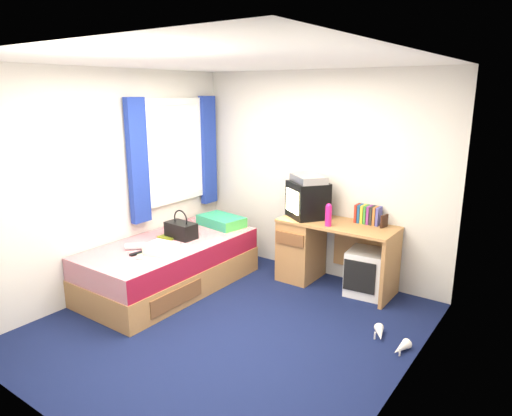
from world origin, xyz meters
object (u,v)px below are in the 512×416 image
Objects in this scene: picture_frame at (384,221)px; white_heels at (390,340)px; storage_cube at (367,272)px; water_bottle at (135,246)px; remote_control at (137,253)px; aerosol_can at (325,212)px; handbag at (181,230)px; colour_swatch_fan at (140,255)px; pink_water_bottle at (328,216)px; desk at (315,247)px; bed at (170,265)px; crt_tv at (308,200)px; vcr at (308,179)px; towel at (161,248)px; magazine at (172,236)px; pillow at (221,221)px.

white_heels is (0.47, -0.99, -0.78)m from picture_frame.
storage_cube is at bearing 124.03° from white_heels.
water_bottle is 0.16m from remote_control.
water_bottle is (-1.43, -1.52, -0.26)m from aerosol_can.
colour_swatch_fan is at bearing -79.84° from handbag.
desk is at bearing 143.79° from pink_water_bottle.
bed is at bearing 100.30° from colour_swatch_fan.
crt_tv is 0.25m from vcr.
storage_cube is 1.67× the size of towel.
remote_control is (0.13, -0.09, -0.03)m from water_bottle.
pink_water_bottle is (0.36, -0.18, -0.10)m from crt_tv.
desk reaches higher than magazine.
handbag is 0.95× the size of white_heels.
towel is (-1.27, -1.24, -0.27)m from pink_water_bottle.
picture_frame is 2.58m from colour_swatch_fan.
desk is 2.34× the size of crt_tv.
storage_cube is at bearing -119.94° from picture_frame.
desk is 0.44m from aerosol_can.
pink_water_bottle is 0.74× the size of towel.
picture_frame is at bearing 31.66° from handbag.
handbag reaches higher than water_bottle.
remote_control is at bearing -33.05° from water_bottle.
aerosol_can is at bearing 8.99° from desk.
vcr is (-0.76, 0.00, 0.95)m from storage_cube.
crt_tv is at bearing 51.10° from water_bottle.
colour_swatch_fan is (0.09, -0.49, 0.28)m from bed.
aerosol_can is (0.21, 0.02, -0.12)m from crt_tv.
colour_swatch_fan is at bearing -84.33° from vcr.
handbag is (-0.07, -0.63, 0.04)m from pillow.
colour_swatch_fan is (-0.11, -0.19, -0.04)m from towel.
pillow is at bearing -125.39° from vcr.
picture_frame is 0.70× the size of water_bottle.
colour_swatch_fan is (-1.14, -1.61, 0.14)m from desk.
pillow reaches higher than bed.
pink_water_bottle is at bearing 32.73° from bed.
remote_control is at bearing 166.35° from colour_swatch_fan.
bed is 2.40m from picture_frame.
aerosol_can is at bearing 33.95° from magazine.
pink_water_bottle is 0.79× the size of magazine.
colour_swatch_fan is at bearing -88.19° from crt_tv.
pillow is 1.12m from towel.
picture_frame reaches higher than water_bottle.
white_heels is at bearing 2.01° from magazine.
aerosol_can reaches higher than magazine.
pillow reaches higher than colour_swatch_fan.
picture_frame is 0.50× the size of magazine.
picture_frame reaches higher than white_heels.
white_heels is (2.42, 0.73, -0.51)m from remote_control.
vcr reaches higher than picture_frame.
handbag is 0.58m from water_bottle.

